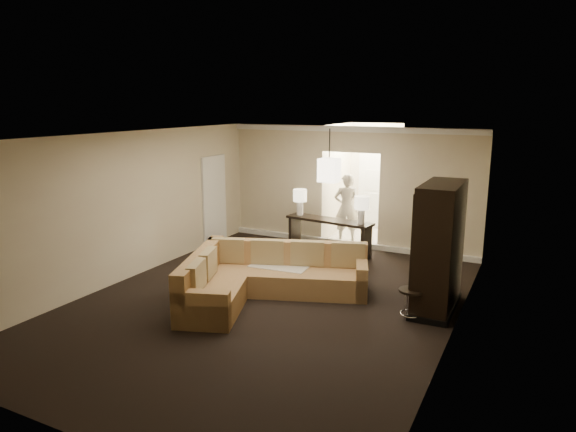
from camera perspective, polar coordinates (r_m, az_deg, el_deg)
The scene contains 19 objects.
ground at distance 8.83m, azimuth -2.35°, elevation -9.60°, with size 8.00×8.00×0.00m, color black.
wall_back at distance 11.99m, azimuth 6.89°, elevation 3.20°, with size 6.00×0.04×2.80m, color beige.
wall_front at distance 5.43m, azimuth -23.68°, elevation -9.33°, with size 6.00×0.04×2.80m, color beige.
wall_left at distance 10.17m, azimuth -17.39°, elevation 1.05°, with size 0.04×8.00×2.80m, color beige.
wall_right at distance 7.46m, azimuth 18.17°, elevation -3.04°, with size 0.04×8.00×2.80m, color beige.
ceiling at distance 8.20m, azimuth -2.53°, elevation 8.86°, with size 6.00×8.00×0.02m, color white.
crown_molding at distance 11.80m, azimuth 6.98°, elevation 9.55°, with size 6.00×0.10×0.12m, color white.
baseboard at distance 12.23m, azimuth 6.65°, elevation -3.04°, with size 6.00×0.10×0.12m, color white.
side_door at distance 12.34m, azimuth -8.19°, elevation 1.79°, with size 0.05×0.90×2.10m, color white.
foyer at distance 13.26m, azimuth 8.86°, elevation 3.60°, with size 1.44×2.02×2.80m.
sectional_sofa at distance 8.95m, azimuth -2.93°, elevation -6.90°, with size 3.08×3.09×0.88m.
coffee_table at distance 9.65m, azimuth -0.33°, elevation -6.24°, with size 1.13×1.13×0.44m.
console_table at distance 11.51m, azimuth 4.57°, elevation -1.89°, with size 2.07×0.73×0.78m.
armoire at distance 8.62m, azimuth 16.37°, elevation -3.63°, with size 0.62×1.45×2.09m.
drink_table at distance 8.29m, azimuth 13.53°, elevation -8.84°, with size 0.39×0.39×0.49m.
table_lamp_left at distance 11.75m, azimuth 1.33°, elevation 2.02°, with size 0.31×0.31×0.60m.
table_lamp_right at distance 10.99m, azimuth 8.17°, elevation 1.16°, with size 0.31×0.31×0.60m.
pendant_light at distance 10.71m, azimuth 4.59°, elevation 5.13°, with size 0.38×0.38×1.09m.
person at distance 12.41m, azimuth 6.54°, elevation 1.30°, with size 0.67×0.45×1.85m, color beige.
Camera 1 is at (3.98, -7.14, 3.32)m, focal length 32.00 mm.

